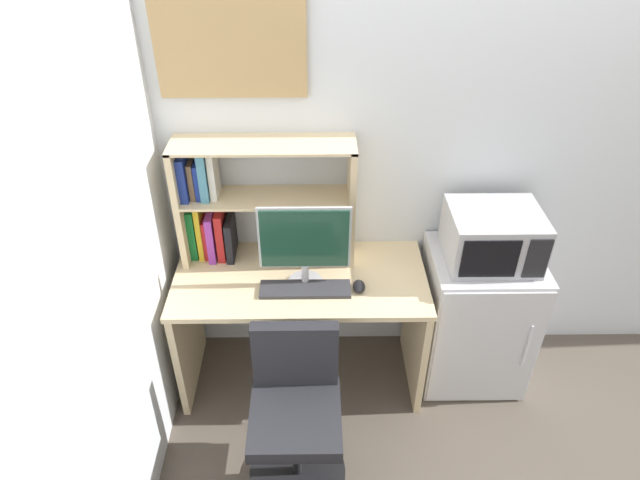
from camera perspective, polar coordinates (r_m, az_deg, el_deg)
The scene contains 11 objects.
wall_back at distance 3.06m, azimuth 23.50°, elevation 8.84°, with size 6.40×0.04×2.60m, color silver.
wall_left at distance 1.71m, azimuth -29.11°, elevation -16.46°, with size 0.04×4.40×2.60m, color silver.
desk at distance 2.97m, azimuth -1.95°, elevation -7.08°, with size 1.28×0.61×0.74m.
hutch_bookshelf at distance 2.82m, azimuth -8.56°, elevation 3.96°, with size 0.88×0.24×0.65m.
monitor at distance 2.63m, azimuth -1.60°, elevation -0.29°, with size 0.44×0.17×0.45m.
keyboard at distance 2.74m, azimuth -1.52°, elevation -5.06°, with size 0.45×0.13×0.02m, color #333338.
computer_mouse at distance 2.75m, azimuth 4.03°, elevation -4.76°, with size 0.06×0.10×0.04m, color black.
mini_fridge at distance 3.20m, azimuth 15.60°, elevation -7.64°, with size 0.56×0.51×0.81m.
microwave at distance 2.87m, azimuth 17.28°, elevation 0.36°, with size 0.45×0.38×0.27m.
desk_chair at distance 2.68m, azimuth -2.47°, elevation -17.85°, with size 0.47×0.47×0.84m.
wall_corkboard at distance 2.61m, azimuth -9.22°, elevation 19.31°, with size 0.67×0.02×0.49m, color tan.
Camera 1 is at (-0.83, -2.49, 2.52)m, focal length 31.22 mm.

